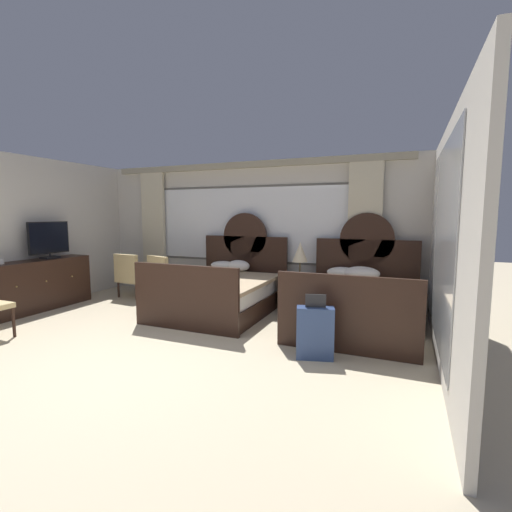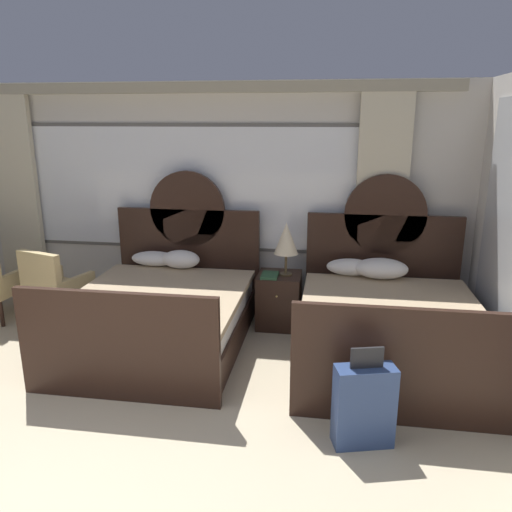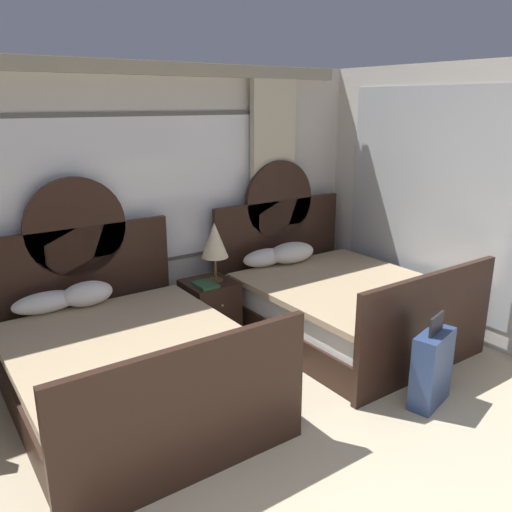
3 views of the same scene
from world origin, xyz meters
name	(u,v)px [view 2 (image 2 of 3)]	position (x,y,z in m)	size (l,w,h in m)	color
wall_back_window	(191,194)	(0.00, 3.68, 1.41)	(6.57, 0.22, 2.70)	beige
bed_near_window	(163,312)	(-0.01, 2.51, 0.35)	(1.72, 2.18, 1.70)	black
bed_near_mirror	(388,325)	(2.27, 2.51, 0.35)	(1.72, 2.18, 1.70)	black
nightstand_between_beds	(279,300)	(1.13, 3.15, 0.30)	(0.48, 0.50, 0.61)	black
table_lamp_on_nightstand	(286,239)	(1.21, 3.15, 1.02)	(0.27, 0.27, 0.59)	brown
book_on_nightstand	(270,275)	(1.04, 3.06, 0.62)	(0.18, 0.26, 0.03)	#285133
armchair_by_window_left	(54,285)	(-1.40, 2.82, 0.47)	(0.74, 0.74, 0.89)	tan
suitcase_on_floor	(364,406)	(1.97, 1.11, 0.31)	(0.46, 0.29, 0.76)	navy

